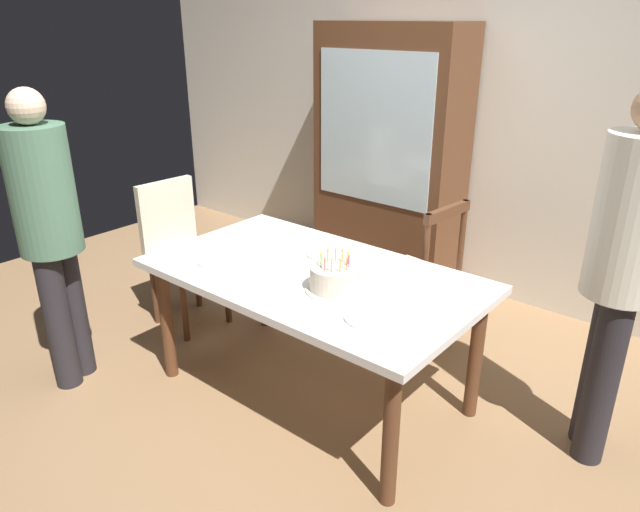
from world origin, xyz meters
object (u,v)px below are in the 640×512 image
(plate_far_side, at_px, (327,254))
(chair_spindle_back, at_px, (418,278))
(birthday_cake, at_px, (335,279))
(china_cabinet, at_px, (389,158))
(chair_upholstered, at_px, (179,246))
(person_celebrant, at_px, (49,226))
(plate_near_guest, at_px, (370,318))
(dining_table, at_px, (312,287))
(plate_near_celebrant, at_px, (218,261))
(person_guest, at_px, (625,262))

(plate_far_side, relative_size, chair_spindle_back, 0.23)
(birthday_cake, relative_size, china_cabinet, 0.15)
(chair_spindle_back, relative_size, chair_upholstered, 1.00)
(person_celebrant, bearing_deg, plate_near_guest, 17.83)
(plate_far_side, xyz_separation_m, plate_near_guest, (0.59, -0.44, 0.00))
(plate_far_side, xyz_separation_m, chair_spindle_back, (0.24, 0.58, -0.28))
(dining_table, height_order, plate_near_guest, plate_near_guest)
(plate_near_guest, distance_m, china_cabinet, 2.09)
(plate_near_celebrant, xyz_separation_m, person_celebrant, (-0.69, -0.53, 0.18))
(dining_table, xyz_separation_m, chair_upholstered, (-1.24, 0.10, -0.12))
(plate_far_side, bearing_deg, plate_near_guest, -36.48)
(dining_table, bearing_deg, person_celebrant, -146.83)
(plate_near_guest, bearing_deg, chair_spindle_back, 109.16)
(chair_upholstered, distance_m, person_celebrant, 0.94)
(plate_near_guest, relative_size, person_celebrant, 0.14)
(plate_near_celebrant, distance_m, person_guest, 1.92)
(birthday_cake, bearing_deg, china_cabinet, 115.75)
(person_guest, bearing_deg, chair_upholstered, -170.83)
(chair_spindle_back, relative_size, china_cabinet, 0.50)
(chair_spindle_back, height_order, china_cabinet, china_cabinet)
(dining_table, relative_size, person_guest, 0.99)
(birthday_cake, xyz_separation_m, person_guest, (1.07, 0.61, 0.18))
(dining_table, distance_m, person_guest, 1.43)
(plate_near_guest, xyz_separation_m, chair_spindle_back, (-0.36, 1.02, -0.28))
(birthday_cake, bearing_deg, chair_upholstered, 172.34)
(china_cabinet, bearing_deg, plate_near_guest, -58.59)
(birthday_cake, relative_size, plate_far_side, 1.27)
(china_cabinet, bearing_deg, chair_spindle_back, -45.92)
(person_celebrant, bearing_deg, plate_far_side, 42.32)
(birthday_cake, distance_m, chair_spindle_back, 0.97)
(person_guest, xyz_separation_m, china_cabinet, (-1.87, 1.05, -0.02))
(dining_table, height_order, plate_far_side, plate_far_side)
(birthday_cake, distance_m, plate_far_side, 0.44)
(dining_table, xyz_separation_m, chair_spindle_back, (0.15, 0.80, -0.19))
(birthday_cake, relative_size, person_celebrant, 0.17)
(birthday_cake, height_order, china_cabinet, china_cabinet)
(person_guest, relative_size, china_cabinet, 0.90)
(birthday_cake, height_order, chair_upholstered, chair_upholstered)
(plate_near_celebrant, bearing_deg, china_cabinet, 93.56)
(chair_upholstered, bearing_deg, chair_spindle_back, 26.93)
(birthday_cake, relative_size, plate_near_guest, 1.27)
(chair_spindle_back, distance_m, person_guest, 1.29)
(plate_far_side, relative_size, person_guest, 0.13)
(plate_far_side, bearing_deg, dining_table, -68.87)
(plate_near_guest, relative_size, person_guest, 0.13)
(chair_upholstered, relative_size, person_guest, 0.56)
(plate_far_side, bearing_deg, chair_upholstered, -174.00)
(birthday_cake, xyz_separation_m, person_celebrant, (-1.38, -0.66, 0.13))
(birthday_cake, distance_m, plate_near_guest, 0.32)
(plate_far_side, distance_m, person_celebrant, 1.46)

